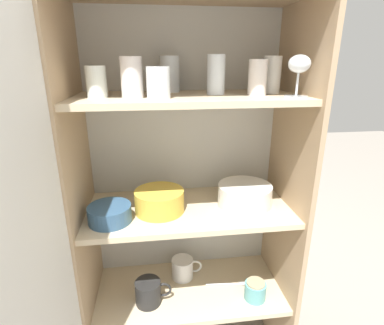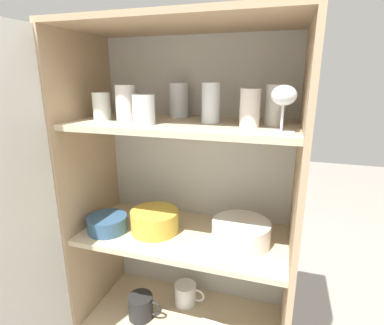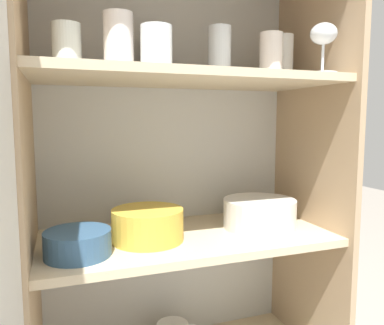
# 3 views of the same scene
# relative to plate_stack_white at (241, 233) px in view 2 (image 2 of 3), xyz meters

# --- Properties ---
(cupboard_back_panel) EXTENTS (0.79, 0.02, 1.40)m
(cupboard_back_panel) POSITION_rel_plate_stack_white_xyz_m (-0.21, 0.19, -0.03)
(cupboard_back_panel) COLOR silver
(cupboard_back_panel) RESTS_ON ground_plane
(cupboard_side_left) EXTENTS (0.02, 0.39, 1.40)m
(cupboard_side_left) POSITION_rel_plate_stack_white_xyz_m (-0.60, 0.01, -0.03)
(cupboard_side_left) COLOR tan
(cupboard_side_left) RESTS_ON ground_plane
(cupboard_side_right) EXTENTS (0.02, 0.39, 1.40)m
(cupboard_side_right) POSITION_rel_plate_stack_white_xyz_m (0.17, 0.01, -0.03)
(cupboard_side_right) COLOR tan
(cupboard_side_right) RESTS_ON ground_plane
(cupboard_top_panel) EXTENTS (0.79, 0.39, 0.02)m
(cupboard_top_panel) POSITION_rel_plate_stack_white_xyz_m (-0.21, 0.01, 0.68)
(cupboard_top_panel) COLOR tan
(cupboard_top_panel) RESTS_ON cupboard_side_left
(shelf_board_lower) EXTENTS (0.75, 0.35, 0.02)m
(shelf_board_lower) POSITION_rel_plate_stack_white_xyz_m (-0.21, 0.01, -0.43)
(shelf_board_lower) COLOR beige
(shelf_board_middle) EXTENTS (0.75, 0.35, 0.02)m
(shelf_board_middle) POSITION_rel_plate_stack_white_xyz_m (-0.21, 0.01, -0.05)
(shelf_board_middle) COLOR beige
(shelf_board_upper) EXTENTS (0.75, 0.35, 0.02)m
(shelf_board_upper) POSITION_rel_plate_stack_white_xyz_m (-0.21, 0.01, 0.36)
(shelf_board_upper) COLOR beige
(cupboard_door) EXTENTS (0.04, 0.39, 1.40)m
(cupboard_door) POSITION_rel_plate_stack_white_xyz_m (-0.62, -0.38, -0.03)
(cupboard_door) COLOR silver
(cupboard_door) RESTS_ON ground_plane
(tumbler_glass_0) EXTENTS (0.06, 0.06, 0.09)m
(tumbler_glass_0) POSITION_rel_plate_stack_white_xyz_m (-0.50, -0.02, 0.42)
(tumbler_glass_0) COLOR white
(tumbler_glass_0) RESTS_ON shelf_board_upper
(tumbler_glass_1) EXTENTS (0.07, 0.07, 0.09)m
(tumbler_glass_1) POSITION_rel_plate_stack_white_xyz_m (-0.31, -0.08, 0.42)
(tumbler_glass_1) COLOR white
(tumbler_glass_1) RESTS_ON shelf_board_upper
(tumbler_glass_2) EXTENTS (0.06, 0.06, 0.12)m
(tumbler_glass_2) POSITION_rel_plate_stack_white_xyz_m (0.08, 0.03, 0.44)
(tumbler_glass_2) COLOR white
(tumbler_glass_2) RESTS_ON shelf_board_upper
(tumbler_glass_3) EXTENTS (0.07, 0.07, 0.12)m
(tumbler_glass_3) POSITION_rel_plate_stack_white_xyz_m (-0.39, -0.05, 0.43)
(tumbler_glass_3) COLOR silver
(tumbler_glass_3) RESTS_ON shelf_board_upper
(tumbler_glass_4) EXTENTS (0.06, 0.06, 0.13)m
(tumbler_glass_4) POSITION_rel_plate_stack_white_xyz_m (-0.12, 0.02, 0.44)
(tumbler_glass_4) COLOR white
(tumbler_glass_4) RESTS_ON shelf_board_upper
(tumbler_glass_5) EXTENTS (0.07, 0.07, 0.12)m
(tumbler_glass_5) POSITION_rel_plate_stack_white_xyz_m (-0.27, 0.12, 0.44)
(tumbler_glass_5) COLOR white
(tumbler_glass_5) RESTS_ON shelf_board_upper
(tumbler_glass_6) EXTENTS (0.06, 0.06, 0.11)m
(tumbler_glass_6) POSITION_rel_plate_stack_white_xyz_m (0.01, -0.02, 0.43)
(tumbler_glass_6) COLOR silver
(tumbler_glass_6) RESTS_ON shelf_board_upper
(wine_glass_0) EXTENTS (0.07, 0.07, 0.13)m
(wine_glass_0) POSITION_rel_plate_stack_white_xyz_m (0.11, -0.11, 0.46)
(wine_glass_0) COLOR white
(wine_glass_0) RESTS_ON shelf_board_upper
(plate_stack_white) EXTENTS (0.20, 0.20, 0.08)m
(plate_stack_white) POSITION_rel_plate_stack_white_xyz_m (0.00, 0.00, 0.00)
(plate_stack_white) COLOR silver
(plate_stack_white) RESTS_ON shelf_board_middle
(mixing_bowl_large) EXTENTS (0.18, 0.18, 0.08)m
(mixing_bowl_large) POSITION_rel_plate_stack_white_xyz_m (-0.32, -0.01, 0.00)
(mixing_bowl_large) COLOR gold
(mixing_bowl_large) RESTS_ON shelf_board_middle
(serving_bowl_small) EXTENTS (0.15, 0.15, 0.06)m
(serving_bowl_small) POSITION_rel_plate_stack_white_xyz_m (-0.49, -0.06, -0.01)
(serving_bowl_small) COLOR #33567A
(serving_bowl_small) RESTS_ON shelf_board_middle
(coffee_mug_primary) EXTENTS (0.14, 0.10, 0.10)m
(coffee_mug_primary) POSITION_rel_plate_stack_white_xyz_m (-0.38, -0.05, -0.37)
(coffee_mug_primary) COLOR black
(coffee_mug_primary) RESTS_ON shelf_board_lower
(coffee_mug_extra_1) EXTENTS (0.13, 0.09, 0.09)m
(coffee_mug_extra_1) POSITION_rel_plate_stack_white_xyz_m (-0.23, 0.08, -0.37)
(coffee_mug_extra_1) COLOR white
(coffee_mug_extra_1) RESTS_ON shelf_board_lower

